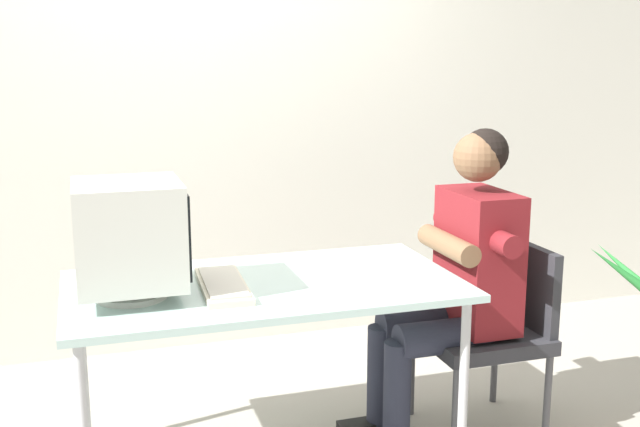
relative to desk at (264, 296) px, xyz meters
The scene contains 6 objects.
wall_back 1.64m from the desk, 77.91° to the left, with size 8.00×0.10×3.00m, color silver.
desk is the anchor object (origin of this frame).
crt_monitor 0.56m from the desk, behind, with size 0.37×0.37×0.41m.
keyboard 0.18m from the desk, 167.43° to the right, with size 0.18×0.45×0.03m.
office_chair 1.02m from the desk, ahead, with size 0.48×0.48×0.81m.
person_seated 0.81m from the desk, ahead, with size 0.68×0.59×1.30m.
Camera 1 is at (-0.63, -2.68, 1.59)m, focal length 42.86 mm.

